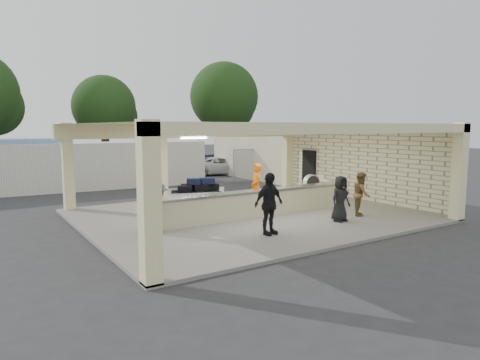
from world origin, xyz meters
TOP-DOWN VIEW (x-y plane):
  - ground at (0.00, 0.00)m, footprint 120.00×120.00m
  - pavilion at (0.21, 0.66)m, footprint 12.01×10.00m
  - baggage_counter at (0.00, -0.50)m, footprint 8.20×0.58m
  - luggage_cart at (-1.48, 1.33)m, footprint 2.62×2.09m
  - drum_fan at (5.43, 2.44)m, footprint 0.88×0.48m
  - baggage_handler at (0.66, 0.43)m, footprint 0.53×0.75m
  - passenger_a at (3.39, -2.49)m, footprint 0.82×0.79m
  - passenger_b at (-1.25, -2.92)m, footprint 1.17×0.56m
  - passenger_c at (-4.04, -1.00)m, footprint 0.97×0.99m
  - passenger_d at (1.98, -2.78)m, footprint 0.79×0.33m
  - car_white_a at (6.48, 13.03)m, footprint 4.85×3.16m
  - car_white_b at (11.11, 12.84)m, footprint 4.74×3.18m
  - car_dark at (7.07, 14.83)m, footprint 4.27×3.04m
  - container_white at (-2.56, 10.96)m, footprint 11.84×3.22m
  - fence at (11.00, 9.00)m, footprint 12.06×0.06m
  - tree_mid at (2.32, 26.16)m, footprint 6.00×5.60m
  - tree_right at (14.32, 25.16)m, footprint 7.20×7.00m
  - adjacent_building at (9.50, 10.00)m, footprint 6.00×8.00m

SIDE VIEW (x-z plane):
  - ground at x=0.00m, z-range 0.00..0.00m
  - baggage_counter at x=0.00m, z-range 0.10..1.08m
  - drum_fan at x=5.43m, z-range 0.13..1.09m
  - car_white_a at x=6.48m, z-range 0.00..1.27m
  - car_dark at x=7.07m, z-range 0.00..1.35m
  - car_white_b at x=11.11m, z-range 0.00..1.40m
  - luggage_cart at x=-1.48m, z-range 0.15..1.48m
  - passenger_c at x=-4.04m, z-range 0.10..1.69m
  - passenger_d at x=1.98m, z-range 0.10..1.70m
  - passenger_a at x=3.39m, z-range 0.10..1.72m
  - baggage_handler at x=0.66m, z-range 0.10..1.97m
  - fence at x=11.00m, z-range 0.04..2.07m
  - passenger_b at x=-1.25m, z-range 0.10..2.02m
  - container_white at x=-2.56m, z-range 0.00..2.53m
  - pavilion at x=0.21m, z-range -0.43..3.12m
  - adjacent_building at x=9.50m, z-range 0.00..3.20m
  - tree_mid at x=2.32m, z-range 0.96..8.96m
  - tree_right at x=14.32m, z-range 1.21..11.21m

